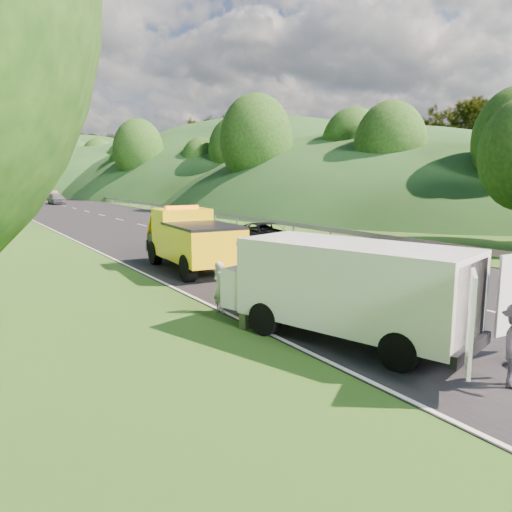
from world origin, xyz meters
TOP-DOWN VIEW (x-y plane):
  - ground at (0.00, 0.00)m, footprint 320.00×320.00m
  - road_surface at (3.00, 40.00)m, footprint 14.00×200.00m
  - guardrail at (10.30, 52.50)m, footprint 0.06×140.00m
  - tree_line_right at (23.00, 60.00)m, footprint 14.00×140.00m
  - hills_backdrop at (6.50, 134.70)m, footprint 201.00×288.60m
  - tow_truck at (-1.79, 8.14)m, footprint 2.85×6.56m
  - white_van at (-2.55, -2.42)m, footprint 4.89×7.56m
  - woman at (-4.00, 1.48)m, footprint 0.50×0.62m
  - child at (-1.55, -0.11)m, footprint 0.66×0.59m
  - suitcase at (-4.07, -0.19)m, footprint 0.45×0.33m
  - passing_suv at (4.58, 11.84)m, footprint 2.81×5.27m
  - dist_car_a at (2.91, 62.17)m, footprint 1.85×4.60m
  - dist_car_b at (4.93, 75.94)m, footprint 1.56×4.46m
  - dist_car_c at (4.11, 92.60)m, footprint 2.25×5.54m

SIDE VIEW (x-z plane):
  - ground at x=0.00m, z-range 0.00..0.00m
  - guardrail at x=10.30m, z-range -0.76..0.76m
  - tree_line_right at x=23.00m, z-range -7.00..7.00m
  - hills_backdrop at x=6.50m, z-range -22.00..22.00m
  - woman at x=-4.00m, z-range -0.78..0.78m
  - child at x=-1.55m, z-range -0.55..0.55m
  - passing_suv at x=4.58m, z-range -0.71..0.71m
  - dist_car_a at x=2.91m, z-range -0.78..0.78m
  - dist_car_b at x=4.93m, z-range -0.73..0.73m
  - dist_car_c at x=4.11m, z-range -0.80..0.80m
  - road_surface at x=3.00m, z-range 0.00..0.02m
  - suitcase at x=-4.07m, z-range 0.00..0.64m
  - tow_truck at x=-1.79m, z-range -0.03..2.72m
  - white_van at x=-2.55m, z-range 0.16..2.65m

